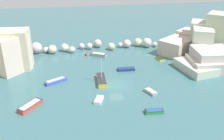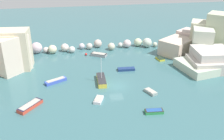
# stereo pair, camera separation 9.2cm
# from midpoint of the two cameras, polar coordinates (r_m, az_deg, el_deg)

# --- Properties ---
(cove_water) EXTENTS (160.00, 160.00, 0.00)m
(cove_water) POSITION_cam_midpoint_polar(r_m,az_deg,el_deg) (49.39, 1.10, -3.49)
(cove_water) COLOR #38656A
(cove_water) RESTS_ON ground
(cliff_headland_right) EXTENTS (22.48, 22.81, 10.14)m
(cliff_headland_right) POSITION_cam_midpoint_polar(r_m,az_deg,el_deg) (66.85, 20.38, 5.40)
(cliff_headland_right) COLOR beige
(cliff_headland_right) RESTS_ON ground
(rock_breakwater) EXTENTS (32.74, 4.81, 2.79)m
(rock_breakwater) POSITION_cam_midpoint_polar(r_m,az_deg,el_deg) (67.44, -4.33, 5.36)
(rock_breakwater) COLOR #C7AEB7
(rock_breakwater) RESTS_ON ground
(channel_buoy) EXTENTS (0.59, 0.59, 0.59)m
(channel_buoy) POSITION_cam_midpoint_polar(r_m,az_deg,el_deg) (64.05, -5.70, 3.48)
(channel_buoy) COLOR red
(channel_buoy) RESTS_ON cove_water
(moored_boat_0) EXTENTS (1.80, 5.38, 5.11)m
(moored_boat_0) POSITION_cam_midpoint_polar(r_m,az_deg,el_deg) (50.54, -2.29, -2.22)
(moored_boat_0) COLOR gold
(moored_boat_0) RESTS_ON cove_water
(moored_boat_1) EXTENTS (1.65, 2.49, 0.50)m
(moored_boat_1) POSITION_cam_midpoint_polar(r_m,az_deg,el_deg) (62.16, 10.57, 2.46)
(moored_boat_1) COLOR yellow
(moored_boat_1) RESTS_ON cove_water
(moored_boat_2) EXTENTS (4.30, 2.97, 0.69)m
(moored_boat_2) POSITION_cam_midpoint_polar(r_m,az_deg,el_deg) (51.61, -12.23, -2.37)
(moored_boat_2) COLOR #3A55BE
(moored_boat_2) RESTS_ON cove_water
(moored_boat_3) EXTENTS (3.00, 1.36, 0.56)m
(moored_boat_3) POSITION_cam_midpoint_polar(r_m,az_deg,el_deg) (41.96, 9.30, -8.96)
(moored_boat_3) COLOR #2E8E49
(moored_boat_3) RESTS_ON cove_water
(moored_boat_4) EXTENTS (3.69, 1.39, 0.52)m
(moored_boat_4) POSITION_cam_midpoint_polar(r_m,az_deg,el_deg) (55.73, 3.20, 0.20)
(moored_boat_4) COLOR navy
(moored_boat_4) RESTS_ON cove_water
(moored_boat_5) EXTENTS (2.08, 2.77, 0.55)m
(moored_boat_5) POSITION_cam_midpoint_polar(r_m,az_deg,el_deg) (47.36, 8.54, -4.75)
(moored_boat_5) COLOR gray
(moored_boat_5) RESTS_ON cove_water
(moored_boat_6) EXTENTS (2.07, 2.74, 0.58)m
(moored_boat_6) POSITION_cam_midpoint_polar(r_m,az_deg,el_deg) (44.47, -2.92, -6.55)
(moored_boat_6) COLOR silver
(moored_boat_6) RESTS_ON cove_water
(moored_boat_7) EXTENTS (3.98, 4.39, 0.68)m
(moored_boat_7) POSITION_cam_midpoint_polar(r_m,az_deg,el_deg) (44.71, -17.52, -7.51)
(moored_boat_7) COLOR #CA412E
(moored_boat_7) RESTS_ON cove_water
(moored_boat_8) EXTENTS (4.12, 3.33, 0.72)m
(moored_boat_8) POSITION_cam_midpoint_polar(r_m,az_deg,el_deg) (63.36, -2.88, 3.41)
(moored_boat_8) COLOR #919499
(moored_boat_8) RESTS_ON cove_water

